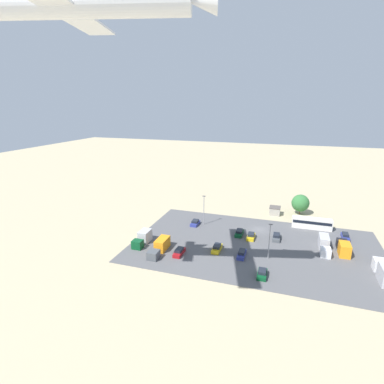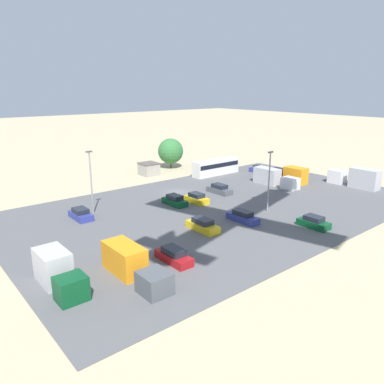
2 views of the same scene
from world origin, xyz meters
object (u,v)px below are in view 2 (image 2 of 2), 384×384
object	(u,v)px
parked_car_4	(259,170)
parked_truck_0	(58,272)
shed_building	(149,169)
parked_car_3	(314,222)
parked_truck_2	(273,178)
parked_truck_3	(357,178)
parked_car_2	(81,214)
parked_car_7	(197,199)
bus	(216,167)
parked_car_6	(243,217)
parked_car_8	(175,201)
parked_car_0	(174,256)
parked_truck_4	(290,175)
parked_car_5	(203,225)
parked_car_1	(219,189)
parked_truck_1	(132,265)

from	to	relation	value
parked_car_4	parked_truck_0	bearing A→B (deg)	21.17
shed_building	parked_car_3	bearing A→B (deg)	89.60
parked_truck_2	parked_truck_3	xyz separation A→B (m)	(-10.61, 10.54, 0.28)
parked_car_2	parked_truck_3	bearing A→B (deg)	-18.65
parked_car_7	parked_truck_3	xyz separation A→B (m)	(-28.83, 11.16, 0.99)
bus	parked_car_6	bearing A→B (deg)	-35.78
bus	parked_car_8	world-z (taller)	bus
parked_car_2	parked_truck_3	size ratio (longest dim) A/B	0.46
shed_building	parked_car_6	world-z (taller)	shed_building
shed_building	parked_truck_2	bearing A→B (deg)	121.21
parked_truck_0	parked_car_0	bearing A→B (deg)	166.65
parked_truck_4	parked_car_2	bearing A→B (deg)	171.99
parked_car_0	parked_car_3	bearing A→B (deg)	-10.07
parked_car_4	parked_car_8	size ratio (longest dim) A/B	1.03
parked_car_8	parked_truck_3	size ratio (longest dim) A/B	0.48
parked_car_8	parked_truck_3	world-z (taller)	parked_truck_3
parked_car_7	parked_car_8	bearing A→B (deg)	-20.30
parked_car_2	parked_car_3	world-z (taller)	parked_car_3
parked_car_3	parked_car_5	xyz separation A→B (m)	(11.83, -8.38, 0.01)
parked_car_0	parked_car_2	xyz separation A→B (m)	(1.93, -18.81, 0.00)
shed_building	bus	xyz separation A→B (m)	(-10.96, 8.60, 0.45)
parked_car_7	parked_truck_3	distance (m)	30.93
parked_car_4	parked_truck_2	distance (m)	10.45
parked_car_3	parked_car_6	bearing A→B (deg)	-53.14
parked_car_6	parked_car_7	size ratio (longest dim) A/B	1.14
bus	parked_truck_4	bearing A→B (deg)	25.57
parked_car_1	parked_truck_4	xyz separation A→B (m)	(-16.00, 2.85, 0.73)
parked_car_1	parked_car_6	distance (m)	14.31
bus	parked_car_1	xyz separation A→B (m)	(9.38, 10.96, -1.03)
parked_car_3	parked_truck_1	world-z (taller)	parked_truck_1
bus	parked_truck_0	distance (m)	48.92
parked_car_0	parked_truck_0	world-z (taller)	parked_truck_0
shed_building	parked_truck_4	xyz separation A→B (m)	(-17.57, 22.42, 0.15)
parked_car_3	parked_truck_2	distance (m)	22.00
parked_car_5	parked_truck_2	bearing A→B (deg)	19.49
parked_car_4	parked_truck_3	size ratio (longest dim) A/B	0.49
parked_car_6	parked_truck_3	world-z (taller)	parked_truck_3
parked_car_6	parked_truck_1	bearing A→B (deg)	11.41
parked_truck_4	parked_car_1	bearing A→B (deg)	169.89
parked_car_2	parked_truck_3	world-z (taller)	parked_truck_3
parked_car_7	parked_car_8	xyz separation A→B (m)	(3.37, -1.25, 0.02)
parked_car_2	parked_car_7	size ratio (longest dim) A/B	1.01
parked_car_1	parked_truck_2	size ratio (longest dim) A/B	0.51
parked_car_4	parked_truck_4	world-z (taller)	parked_truck_4
bus	parked_car_8	bearing A→B (deg)	-59.54
parked_car_0	parked_car_8	distance (m)	19.71
parked_car_6	parked_truck_0	world-z (taller)	parked_truck_0
parked_car_4	parked_car_8	bearing A→B (deg)	13.48
parked_car_7	parked_truck_0	bearing A→B (deg)	23.99
parked_car_1	parked_car_8	xyz separation A→B (m)	(9.93, 0.40, -0.00)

